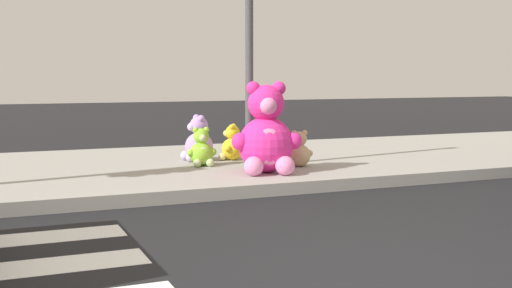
# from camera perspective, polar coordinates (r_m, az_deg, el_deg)

# --- Properties ---
(ground_plane) EXTENTS (60.00, 60.00, 0.00)m
(ground_plane) POSITION_cam_1_polar(r_m,az_deg,el_deg) (4.55, 8.82, -11.79)
(ground_plane) COLOR black
(sidewalk) EXTENTS (28.00, 4.40, 0.15)m
(sidewalk) POSITION_cam_1_polar(r_m,az_deg,el_deg) (9.26, -8.21, -2.15)
(sidewalk) COLOR #9E9B93
(sidewalk) RESTS_ON ground_plane
(sign_pole) EXTENTS (0.56, 0.11, 3.20)m
(sign_pole) POSITION_cam_1_polar(r_m,az_deg,el_deg) (8.73, -0.60, 9.08)
(sign_pole) COLOR #4C4C51
(sign_pole) RESTS_ON sidewalk
(plush_pink_large) EXTENTS (0.88, 0.82, 1.17)m
(plush_pink_large) POSITION_cam_1_polar(r_m,az_deg,el_deg) (8.22, 0.92, 0.67)
(plush_pink_large) COLOR #F22D93
(plush_pink_large) RESTS_ON sidewalk
(plush_yellow) EXTENTS (0.38, 0.37, 0.53)m
(plush_yellow) POSITION_cam_1_polar(r_m,az_deg,el_deg) (9.49, -2.17, -0.14)
(plush_yellow) COLOR yellow
(plush_yellow) RESTS_ON sidewalk
(plush_lime) EXTENTS (0.41, 0.37, 0.54)m
(plush_lime) POSITION_cam_1_polar(r_m,az_deg,el_deg) (8.90, -4.84, -0.56)
(plush_lime) COLOR #8CD133
(plush_lime) RESTS_ON sidewalk
(plush_tan) EXTENTS (0.37, 0.35, 0.50)m
(plush_tan) POSITION_cam_1_polar(r_m,az_deg,el_deg) (8.84, 3.84, -0.70)
(plush_tan) COLOR tan
(plush_tan) RESTS_ON sidewalk
(plush_lavender) EXTENTS (0.46, 0.52, 0.67)m
(plush_lavender) POSITION_cam_1_polar(r_m,az_deg,el_deg) (9.46, -5.17, 0.16)
(plush_lavender) COLOR #B28CD8
(plush_lavender) RESTS_ON sidewalk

